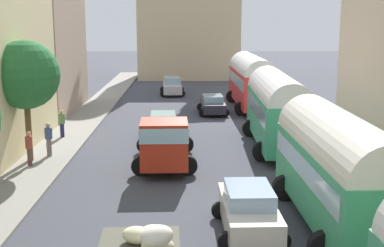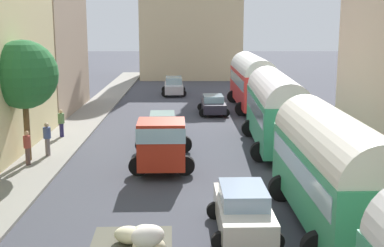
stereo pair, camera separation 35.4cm
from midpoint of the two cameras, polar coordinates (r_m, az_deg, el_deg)
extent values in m
plane|color=#3E4048|center=(31.68, -0.41, -1.36)|extent=(154.00, 154.00, 0.00)
cube|color=gray|center=(32.46, -13.32, -1.23)|extent=(2.50, 70.00, 0.14)
cube|color=gray|center=(32.50, 12.48, -1.18)|extent=(2.50, 70.00, 0.14)
cube|color=tan|center=(40.31, -16.71, 8.60)|extent=(5.30, 10.33, 10.68)
cube|color=tan|center=(61.97, -0.51, 10.00)|extent=(11.33, 7.88, 10.80)
cube|color=tan|center=(60.11, -4.38, 12.27)|extent=(2.58, 2.58, 15.73)
cube|color=tan|center=(60.12, 3.36, 12.28)|extent=(2.58, 2.58, 15.73)
cube|color=#379A63|center=(18.45, 14.90, -6.02)|extent=(2.69, 8.80, 2.27)
cylinder|color=silver|center=(18.15, 15.09, -2.60)|extent=(2.63, 8.63, 2.39)
cube|color=#99B7C6|center=(18.31, 14.98, -4.53)|extent=(2.72, 8.10, 0.73)
cylinder|color=black|center=(21.01, 9.54, -6.87)|extent=(1.00, 0.35, 1.00)
cylinder|color=black|center=(21.59, 15.61, -6.63)|extent=(1.00, 0.35, 1.00)
cube|color=#359669|center=(28.84, 8.78, 0.70)|extent=(2.46, 9.00, 2.44)
cylinder|color=silver|center=(28.64, 8.86, 3.10)|extent=(2.41, 8.82, 2.28)
cube|color=#99B7C6|center=(28.75, 8.82, 1.75)|extent=(2.50, 8.28, 0.78)
cylinder|color=black|center=(31.65, 6.01, -0.51)|extent=(1.00, 0.35, 1.00)
cylinder|color=black|center=(31.94, 9.95, -0.51)|extent=(1.00, 0.35, 1.00)
cylinder|color=black|center=(26.27, 7.20, -3.04)|extent=(1.00, 0.35, 1.00)
cylinder|color=black|center=(26.63, 11.92, -3.01)|extent=(1.00, 0.35, 1.00)
cube|color=red|center=(41.05, 6.15, 3.99)|extent=(2.67, 9.59, 2.45)
cylinder|color=silver|center=(40.91, 6.19, 5.70)|extent=(2.62, 9.40, 2.34)
cube|color=#99B7C6|center=(40.99, 6.17, 4.74)|extent=(2.70, 8.83, 0.78)
cylinder|color=black|center=(43.98, 4.10, 2.92)|extent=(1.00, 0.35, 1.00)
cylinder|color=black|center=(44.29, 7.02, 2.92)|extent=(1.00, 0.35, 1.00)
cylinder|color=black|center=(38.19, 5.07, 1.59)|extent=(1.00, 0.35, 1.00)
cylinder|color=black|center=(38.55, 8.42, 1.60)|extent=(1.00, 0.35, 1.00)
ellipsoid|color=beige|center=(14.02, -4.47, -13.10)|extent=(0.91, 0.73, 0.48)
ellipsoid|color=beige|center=(14.77, -6.60, -11.87)|extent=(1.06, 0.94, 0.45)
ellipsoid|color=silver|center=(14.72, -4.87, -11.79)|extent=(0.89, 0.74, 0.51)
ellipsoid|color=silver|center=(13.62, -4.58, -12.00)|extent=(1.12, 1.08, 0.54)
cube|color=#B22916|center=(23.52, -3.44, -2.22)|extent=(2.15, 2.12, 2.08)
cube|color=#99B7C6|center=(23.39, -3.46, -0.83)|extent=(2.19, 2.21, 0.66)
cube|color=brown|center=(26.94, -3.30, -2.11)|extent=(2.23, 4.68, 0.55)
ellipsoid|color=beige|center=(27.70, -2.70, -0.61)|extent=(1.06, 1.07, 0.50)
ellipsoid|color=beige|center=(28.17, -3.23, -0.35)|extent=(0.85, 0.98, 0.56)
ellipsoid|color=beige|center=(28.35, -2.70, -0.35)|extent=(0.95, 1.02, 0.47)
ellipsoid|color=silver|center=(25.74, -3.10, -0.83)|extent=(0.82, 0.68, 0.47)
ellipsoid|color=silver|center=(25.24, -3.69, -0.81)|extent=(0.96, 0.79, 0.57)
cylinder|color=black|center=(23.92, -0.91, -4.53)|extent=(0.90, 0.31, 0.90)
cylinder|color=black|center=(23.96, -5.91, -4.57)|extent=(0.90, 0.31, 0.90)
cylinder|color=black|center=(27.79, -1.12, -2.25)|extent=(0.90, 0.31, 0.90)
cylinder|color=black|center=(27.83, -5.42, -2.28)|extent=(0.90, 0.31, 0.90)
cube|color=#1D282B|center=(31.04, -3.44, -0.43)|extent=(1.79, 3.97, 0.75)
cube|color=#98BEBC|center=(30.92, -3.46, 0.68)|extent=(1.51, 2.09, 0.48)
cylinder|color=black|center=(29.94, -1.90, -1.54)|extent=(0.60, 0.21, 0.60)
cylinder|color=black|center=(29.95, -4.99, -1.57)|extent=(0.60, 0.21, 0.60)
cylinder|color=black|center=(32.30, -2.00, -0.57)|extent=(0.60, 0.21, 0.60)
cylinder|color=black|center=(32.31, -4.86, -0.60)|extent=(0.60, 0.21, 0.60)
cube|color=silver|center=(48.23, -2.35, 3.88)|extent=(1.85, 4.37, 0.76)
cube|color=#91B2BB|center=(48.14, -2.36, 4.68)|extent=(1.55, 2.31, 0.59)
cylinder|color=black|center=(46.98, -1.32, 3.25)|extent=(0.60, 0.21, 0.60)
cylinder|color=black|center=(46.95, -3.31, 3.23)|extent=(0.60, 0.21, 0.60)
cylinder|color=black|center=(49.61, -1.44, 3.70)|extent=(0.60, 0.21, 0.60)
cylinder|color=black|center=(49.58, -3.32, 3.68)|extent=(0.60, 0.21, 0.60)
cube|color=beige|center=(17.76, 5.54, -9.65)|extent=(1.78, 4.24, 0.81)
cube|color=#9AAEC9|center=(17.53, 5.59, -7.63)|extent=(1.52, 2.22, 0.51)
cylinder|color=black|center=(19.01, 2.48, -9.35)|extent=(0.60, 0.21, 0.60)
cylinder|color=black|center=(19.21, 7.50, -9.21)|extent=(0.60, 0.21, 0.60)
cylinder|color=black|center=(16.62, 3.20, -12.55)|extent=(0.60, 0.21, 0.60)
cylinder|color=black|center=(16.84, 8.99, -12.33)|extent=(0.60, 0.21, 0.60)
cube|color=#26212D|center=(38.76, 1.98, 1.92)|extent=(1.74, 3.89, 0.65)
cube|color=#91B3C7|center=(38.67, 1.99, 2.73)|extent=(1.48, 2.04, 0.46)
cylinder|color=black|center=(39.92, 0.69, 1.78)|extent=(0.60, 0.21, 0.60)
cylinder|color=black|center=(40.05, 2.98, 1.79)|extent=(0.60, 0.21, 0.60)
cylinder|color=black|center=(37.59, 0.90, 1.16)|extent=(0.60, 0.21, 0.60)
cylinder|color=black|center=(37.72, 3.33, 1.18)|extent=(0.60, 0.21, 0.60)
cylinder|color=brown|center=(26.24, -17.40, -4.48)|extent=(0.19, 0.19, 0.14)
cylinder|color=brown|center=(26.11, -17.46, -3.45)|extent=(0.30, 0.30, 0.84)
cylinder|color=#9D3F33|center=(25.95, -17.56, -1.94)|extent=(0.47, 0.47, 0.57)
sphere|color=tan|center=(25.86, -17.61, -1.06)|extent=(0.24, 0.24, 0.24)
cylinder|color=#252150|center=(31.80, -14.08, -1.53)|extent=(0.20, 0.20, 0.14)
cylinder|color=#252150|center=(31.70, -14.13, -0.71)|extent=(0.34, 0.34, 0.80)
cylinder|color=#577B49|center=(31.56, -14.19, 0.51)|extent=(0.52, 0.52, 0.58)
sphere|color=tan|center=(31.49, -14.22, 1.23)|extent=(0.23, 0.23, 0.23)
cylinder|color=slate|center=(27.74, -15.44, -3.51)|extent=(0.21, 0.21, 0.14)
cylinder|color=slate|center=(27.61, -15.50, -2.48)|extent=(0.34, 0.34, 0.89)
cylinder|color=#3F5080|center=(27.45, -15.58, -1.01)|extent=(0.53, 0.53, 0.56)
sphere|color=#D3AB87|center=(27.37, -15.63, -0.19)|extent=(0.23, 0.23, 0.23)
cylinder|color=brown|center=(26.77, -17.55, -0.90)|extent=(0.29, 0.29, 3.11)
sphere|color=#266833|center=(26.34, -17.91, 5.03)|extent=(3.28, 3.28, 3.28)
camera|label=1|loc=(0.18, -90.39, -0.08)|focal=49.49mm
camera|label=2|loc=(0.18, 89.61, 0.08)|focal=49.49mm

